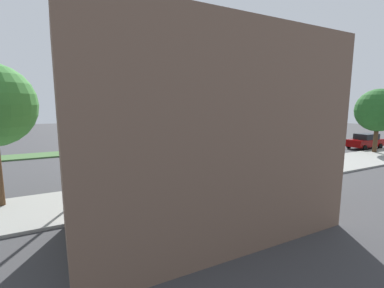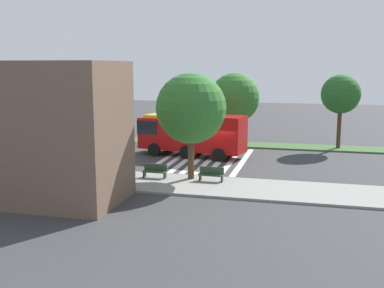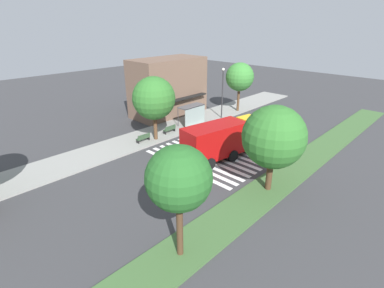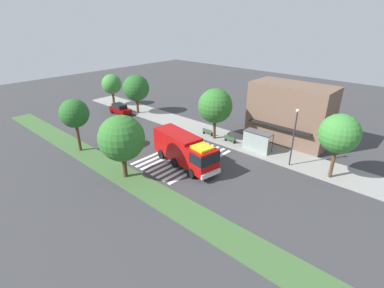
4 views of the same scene
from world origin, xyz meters
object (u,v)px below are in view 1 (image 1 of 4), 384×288
Objects in this scene: parked_car_west at (365,141)px; median_tree_west at (177,110)px; bus_stop_shelter at (173,156)px; median_tree_far_west at (239,106)px; fire_truck at (177,137)px; bench_west_of_shelter at (266,163)px; bench_near_shelter at (225,169)px; street_lamp at (89,123)px; sidewalk_tree_center at (250,109)px; sidewalk_tree_west at (378,110)px.

parked_car_west is 22.59m from median_tree_west.
bus_stop_shelter is 22.43m from median_tree_far_west.
median_tree_far_west is at bearing -143.43° from fire_truck.
bench_west_of_shelter is 17.76m from median_tree_far_west.
bench_near_shelter is 9.52m from street_lamp.
median_tree_west is (-0.54, -14.49, -0.27)m from sidewalk_tree_center.
street_lamp is 1.00× the size of median_tree_far_west.
street_lamp is 1.01× the size of sidewalk_tree_west.
parked_car_west is at bearing 126.23° from median_tree_far_west.
parked_car_west is at bearing -173.45° from sidewalk_tree_center.
bus_stop_shelter is at bearing 3.07° from sidewalk_tree_center.
street_lamp reaches higher than sidewalk_tree_west.
parked_car_west is 21.70m from bench_near_shelter.
median_tree_far_west is (-12.40, -6.31, 3.02)m from fire_truck.
bench_near_shelter is at bearing 179.74° from bus_stop_shelter.
sidewalk_tree_west is (-19.42, -0.36, 3.94)m from bench_near_shelter.
sidewalk_tree_center is (-6.40, -0.34, 2.90)m from bus_stop_shelter.
median_tree_far_west reaches higher than bench_west_of_shelter.
street_lamp reaches higher than bench_west_of_shelter.
street_lamp is 11.27m from sidewalk_tree_center.
fire_truck is 5.96× the size of bench_west_of_shelter.
bus_stop_shelter is at bearing -0.26° from bench_near_shelter.
median_tree_west is at bearing -31.25° from parked_car_west.
parked_car_west is 2.77× the size of bench_west_of_shelter.
parked_car_west is 2.77× the size of bench_near_shelter.
fire_truck reaches higher than bench_west_of_shelter.
fire_truck is at bearing -115.88° from bus_stop_shelter.
sidewalk_tree_center is 1.05× the size of median_tree_far_west.
street_lamp is at bearing -3.43° from bench_west_of_shelter.
sidewalk_tree_west is (2.13, 2.20, 3.63)m from parked_car_west.
median_tree_far_west reaches higher than bench_near_shelter.
sidewalk_tree_center reaches higher than bus_stop_shelter.
bus_stop_shelter is 0.53× the size of median_tree_far_west.
median_tree_far_west reaches higher than parked_car_west.
median_tree_west reaches higher than median_tree_far_west.
bus_stop_shelter is at bearing 0.84° from sidewalk_tree_west.
street_lamp reaches higher than bus_stop_shelter.
bench_west_of_shelter is at bearing 1.33° from sidewalk_tree_west.
bench_near_shelter is at bearing 78.79° from median_tree_west.
bus_stop_shelter is 0.50× the size of sidewalk_tree_center.
parked_car_west is at bearing -176.61° from street_lamp.
sidewalk_tree_center is at bearing 87.86° from median_tree_west.
bench_west_of_shelter is (-3.72, 8.54, -1.39)m from fire_truck.
bench_near_shelter is 15.64m from median_tree_west.
median_tree_west is (-2.81, -6.31, 2.53)m from fire_truck.
parked_car_west is at bearing -171.77° from bench_west_of_shelter.
street_lamp is at bearing -0.81° from sidewalk_tree_west.
sidewalk_tree_center reaches higher than bench_near_shelter.
fire_truck is 2.72× the size of bus_stop_shelter.
bus_stop_shelter reaches higher than parked_car_west.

